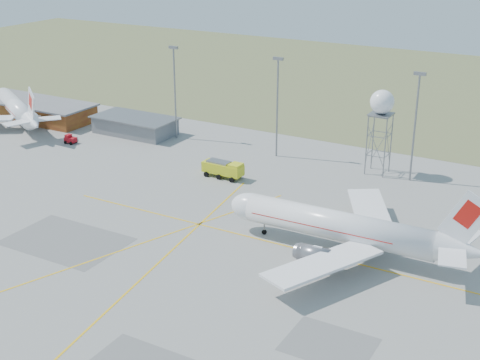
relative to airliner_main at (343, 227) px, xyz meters
The scene contains 12 objects.
ground 36.95m from the airliner_main, 118.78° to the right, with size 400.00×400.00×0.00m, color #A0A09A.
grass_strip 109.32m from the airliner_main, 99.31° to the left, with size 400.00×120.00×0.03m, color #556A3A.
building_orange 97.38m from the airliner_main, 162.17° to the left, with size 33.00×12.00×4.30m.
building_grey 70.32m from the airliner_main, 153.09° to the left, with size 19.00×10.00×3.90m.
mast_a 63.11m from the airliner_main, 147.31° to the left, with size 2.20×0.50×20.50m.
mast_b 44.43m from the airliner_main, 129.31° to the left, with size 2.20×0.50×20.50m.
mast_c 34.76m from the airliner_main, 89.46° to the left, with size 2.20×0.50×20.50m.
airliner_main is the anchor object (origin of this frame).
airliner_far 94.75m from the airliner_main, 165.31° to the left, with size 33.48×30.79×12.33m.
radar_tower 35.48m from the airliner_main, 100.43° to the left, with size 4.51×4.51×16.32m.
fire_truck 35.57m from the airliner_main, 149.92° to the left, with size 8.14×3.44×3.22m.
baggage_tug 73.23m from the airliner_main, 164.85° to the left, with size 2.50×2.02×1.91m.
Camera 1 is at (48.03, -51.19, 45.40)m, focal length 50.00 mm.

